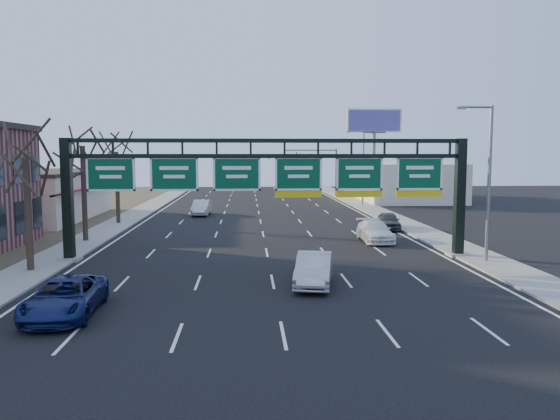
{
  "coord_description": "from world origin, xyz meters",
  "views": [
    {
      "loc": [
        -1.22,
        -24.39,
        6.28
      ],
      "look_at": [
        0.57,
        5.4,
        3.2
      ],
      "focal_mm": 35.0,
      "sensor_mm": 36.0,
      "label": 1
    }
  ],
  "objects": [
    {
      "name": "cream_strip",
      "position": [
        -21.48,
        29.0,
        2.36
      ],
      "size": [
        10.9,
        18.4,
        4.7
      ],
      "color": "beige",
      "rests_on": "ground"
    },
    {
      "name": "tree_mid",
      "position": [
        -12.8,
        15.0,
        7.85
      ],
      "size": [
        3.6,
        3.6,
        9.24
      ],
      "color": "#31231B",
      "rests_on": "sidewalk_left"
    },
    {
      "name": "car_blue_suv",
      "position": [
        -8.34,
        -3.19,
        0.73
      ],
      "size": [
        2.62,
        5.35,
        1.46
      ],
      "primitive_type": "imported",
      "rotation": [
        0.0,
        0.0,
        0.04
      ],
      "color": "#121C51",
      "rests_on": "ground"
    },
    {
      "name": "traffic_signal_mast",
      "position": [
        5.69,
        55.0,
        5.5
      ],
      "size": [
        10.16,
        0.54,
        7.0
      ],
      "color": "black",
      "rests_on": "ground"
    },
    {
      "name": "lane_markings",
      "position": [
        0.0,
        20.0,
        0.01
      ],
      "size": [
        21.6,
        120.0,
        0.01
      ],
      "primitive_type": "cube",
      "color": "white",
      "rests_on": "ground"
    },
    {
      "name": "ground",
      "position": [
        0.0,
        0.0,
        0.0
      ],
      "size": [
        160.0,
        160.0,
        0.0
      ],
      "primitive_type": "plane",
      "color": "black",
      "rests_on": "ground"
    },
    {
      "name": "car_grey_far",
      "position": [
        10.5,
        20.01,
        0.72
      ],
      "size": [
        2.2,
        4.39,
        1.44
      ],
      "primitive_type": "imported",
      "rotation": [
        0.0,
        0.0,
        -0.12
      ],
      "color": "#3A3B3E",
      "rests_on": "ground"
    },
    {
      "name": "tree_far",
      "position": [
        -12.8,
        25.0,
        7.48
      ],
      "size": [
        3.6,
        3.6,
        8.86
      ],
      "color": "#31231B",
      "rests_on": "sidewalk_left"
    },
    {
      "name": "building_right_distant",
      "position": [
        20.0,
        50.0,
        2.5
      ],
      "size": [
        12.0,
        20.0,
        5.0
      ],
      "primitive_type": "cube",
      "color": "beige",
      "rests_on": "ground"
    },
    {
      "name": "streetlight_far",
      "position": [
        12.47,
        40.0,
        5.08
      ],
      "size": [
        2.15,
        0.22,
        9.0
      ],
      "color": "slate",
      "rests_on": "sidewalk_right"
    },
    {
      "name": "car_white_wagon",
      "position": [
        7.93,
        13.95,
        0.73
      ],
      "size": [
        2.05,
        5.03,
        1.46
      ],
      "primitive_type": "imported",
      "rotation": [
        0.0,
        0.0,
        -0.0
      ],
      "color": "white",
      "rests_on": "ground"
    },
    {
      "name": "car_silver_sedan",
      "position": [
        1.94,
        1.11,
        0.77
      ],
      "size": [
        2.44,
        4.88,
        1.54
      ],
      "primitive_type": "imported",
      "rotation": [
        0.0,
        0.0,
        -0.18
      ],
      "color": "#A9A9AE",
      "rests_on": "ground"
    },
    {
      "name": "streetlight_near",
      "position": [
        12.47,
        6.0,
        5.08
      ],
      "size": [
        2.15,
        0.22,
        9.0
      ],
      "color": "slate",
      "rests_on": "sidewalk_right"
    },
    {
      "name": "tree_gantry",
      "position": [
        -12.8,
        5.0,
        7.11
      ],
      "size": [
        3.6,
        3.6,
        8.48
      ],
      "color": "#31231B",
      "rests_on": "sidewalk_left"
    },
    {
      "name": "sidewalk_left",
      "position": [
        -12.8,
        20.0,
        0.06
      ],
      "size": [
        3.0,
        120.0,
        0.12
      ],
      "primitive_type": "cube",
      "color": "gray",
      "rests_on": "ground"
    },
    {
      "name": "billboard_right",
      "position": [
        15.0,
        44.98,
        9.06
      ],
      "size": [
        7.0,
        0.5,
        12.0
      ],
      "color": "slate",
      "rests_on": "ground"
    },
    {
      "name": "sign_gantry",
      "position": [
        0.16,
        8.0,
        4.63
      ],
      "size": [
        24.6,
        1.2,
        7.2
      ],
      "color": "black",
      "rests_on": "ground"
    },
    {
      "name": "sidewalk_right",
      "position": [
        12.8,
        20.0,
        0.06
      ],
      "size": [
        3.0,
        120.0,
        0.12
      ],
      "primitive_type": "cube",
      "color": "gray",
      "rests_on": "ground"
    },
    {
      "name": "car_silver_distant",
      "position": [
        -5.93,
        31.64,
        0.77
      ],
      "size": [
        1.83,
        4.72,
        1.53
      ],
      "primitive_type": "imported",
      "rotation": [
        0.0,
        0.0,
        -0.04
      ],
      "color": "#BCBDC2",
      "rests_on": "ground"
    }
  ]
}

